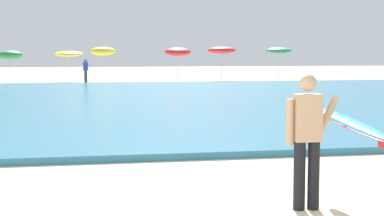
{
  "coord_description": "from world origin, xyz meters",
  "views": [
    {
      "loc": [
        -1.06,
        -6.22,
        2.0
      ],
      "look_at": [
        0.85,
        3.64,
        1.1
      ],
      "focal_mm": 58.09,
      "sensor_mm": 36.0,
      "label": 1
    }
  ],
  "objects_px": {
    "beach_umbrella_4": "(178,52)",
    "beach_umbrella_6": "(279,51)",
    "beach_umbrella_3": "(103,51)",
    "beach_umbrella_2": "(69,54)",
    "beachgoer_near_row_left": "(86,70)",
    "beach_umbrella_1": "(9,55)",
    "beach_umbrella_5": "(222,50)",
    "surfer_with_board": "(326,129)"
  },
  "relations": [
    {
      "from": "beach_umbrella_3",
      "to": "beach_umbrella_5",
      "type": "xyz_separation_m",
      "value": [
        8.06,
        -1.31,
        0.07
      ]
    },
    {
      "from": "beach_umbrella_5",
      "to": "beach_umbrella_1",
      "type": "bearing_deg",
      "value": 174.96
    },
    {
      "from": "beach_umbrella_5",
      "to": "surfer_with_board",
      "type": "bearing_deg",
      "value": -101.53
    },
    {
      "from": "beach_umbrella_4",
      "to": "beach_umbrella_5",
      "type": "relative_size",
      "value": 1.0
    },
    {
      "from": "beach_umbrella_1",
      "to": "beach_umbrella_4",
      "type": "bearing_deg",
      "value": -1.73
    },
    {
      "from": "beach_umbrella_2",
      "to": "beach_umbrella_1",
      "type": "bearing_deg",
      "value": -167.37
    },
    {
      "from": "beachgoer_near_row_left",
      "to": "surfer_with_board",
      "type": "bearing_deg",
      "value": -86.07
    },
    {
      "from": "beach_umbrella_5",
      "to": "beachgoer_near_row_left",
      "type": "bearing_deg",
      "value": -172.36
    },
    {
      "from": "beach_umbrella_3",
      "to": "beach_umbrella_4",
      "type": "height_order",
      "value": "beach_umbrella_3"
    },
    {
      "from": "beach_umbrella_3",
      "to": "beach_umbrella_6",
      "type": "xyz_separation_m",
      "value": [
        12.74,
        0.29,
        0.06
      ]
    },
    {
      "from": "beach_umbrella_4",
      "to": "beach_umbrella_3",
      "type": "bearing_deg",
      "value": 175.55
    },
    {
      "from": "beach_umbrella_1",
      "to": "beachgoer_near_row_left",
      "type": "height_order",
      "value": "beach_umbrella_1"
    },
    {
      "from": "beach_umbrella_4",
      "to": "beach_umbrella_6",
      "type": "relative_size",
      "value": 0.99
    },
    {
      "from": "beach_umbrella_5",
      "to": "beachgoer_near_row_left",
      "type": "xyz_separation_m",
      "value": [
        -9.29,
        -1.25,
        -1.3
      ]
    },
    {
      "from": "beach_umbrella_4",
      "to": "beach_umbrella_6",
      "type": "xyz_separation_m",
      "value": [
        7.61,
        0.69,
        0.09
      ]
    },
    {
      "from": "beach_umbrella_5",
      "to": "beach_umbrella_6",
      "type": "relative_size",
      "value": 0.99
    },
    {
      "from": "beach_umbrella_2",
      "to": "beach_umbrella_3",
      "type": "relative_size",
      "value": 0.9
    },
    {
      "from": "beach_umbrella_3",
      "to": "beach_umbrella_5",
      "type": "relative_size",
      "value": 1.0
    },
    {
      "from": "beach_umbrella_3",
      "to": "beachgoer_near_row_left",
      "type": "xyz_separation_m",
      "value": [
        -1.24,
        -2.56,
        -1.23
      ]
    },
    {
      "from": "surfer_with_board",
      "to": "beachgoer_near_row_left",
      "type": "xyz_separation_m",
      "value": [
        -2.28,
        33.16,
        -0.19
      ]
    },
    {
      "from": "beach_umbrella_3",
      "to": "beach_umbrella_4",
      "type": "xyz_separation_m",
      "value": [
        5.13,
        -0.4,
        -0.03
      ]
    },
    {
      "from": "beach_umbrella_1",
      "to": "beachgoer_near_row_left",
      "type": "relative_size",
      "value": 1.37
    },
    {
      "from": "beach_umbrella_2",
      "to": "beach_umbrella_4",
      "type": "height_order",
      "value": "beach_umbrella_4"
    },
    {
      "from": "beachgoer_near_row_left",
      "to": "beach_umbrella_4",
      "type": "bearing_deg",
      "value": 18.74
    },
    {
      "from": "beach_umbrella_6",
      "to": "beachgoer_near_row_left",
      "type": "bearing_deg",
      "value": -168.47
    },
    {
      "from": "beach_umbrella_3",
      "to": "beach_umbrella_1",
      "type": "bearing_deg",
      "value": -179.47
    },
    {
      "from": "beach_umbrella_2",
      "to": "beach_umbrella_4",
      "type": "relative_size",
      "value": 0.9
    },
    {
      "from": "beach_umbrella_4",
      "to": "beach_umbrella_5",
      "type": "distance_m",
      "value": 3.07
    },
    {
      "from": "beach_umbrella_5",
      "to": "beachgoer_near_row_left",
      "type": "height_order",
      "value": "beach_umbrella_5"
    },
    {
      "from": "surfer_with_board",
      "to": "beach_umbrella_5",
      "type": "relative_size",
      "value": 1.13
    },
    {
      "from": "beach_umbrella_6",
      "to": "beachgoer_near_row_left",
      "type": "distance_m",
      "value": 14.32
    },
    {
      "from": "surfer_with_board",
      "to": "beach_umbrella_5",
      "type": "xyz_separation_m",
      "value": [
        7.02,
        34.4,
        1.11
      ]
    },
    {
      "from": "surfer_with_board",
      "to": "beach_umbrella_2",
      "type": "xyz_separation_m",
      "value": [
        -3.36,
        36.52,
        0.87
      ]
    },
    {
      "from": "beach_umbrella_4",
      "to": "beach_umbrella_5",
      "type": "bearing_deg",
      "value": -17.33
    },
    {
      "from": "beach_umbrella_1",
      "to": "beach_umbrella_2",
      "type": "bearing_deg",
      "value": 12.63
    },
    {
      "from": "beach_umbrella_1",
      "to": "beach_umbrella_4",
      "type": "distance_m",
      "value": 11.31
    },
    {
      "from": "beach_umbrella_3",
      "to": "beach_umbrella_4",
      "type": "bearing_deg",
      "value": -4.45
    },
    {
      "from": "surfer_with_board",
      "to": "beach_umbrella_1",
      "type": "distance_m",
      "value": 36.39
    },
    {
      "from": "beach_umbrella_3",
      "to": "beach_umbrella_2",
      "type": "bearing_deg",
      "value": 160.78
    },
    {
      "from": "surfer_with_board",
      "to": "beach_umbrella_4",
      "type": "relative_size",
      "value": 1.14
    },
    {
      "from": "beachgoer_near_row_left",
      "to": "beach_umbrella_3",
      "type": "bearing_deg",
      "value": 64.18
    },
    {
      "from": "surfer_with_board",
      "to": "beach_umbrella_5",
      "type": "distance_m",
      "value": 35.13
    }
  ]
}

